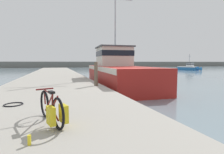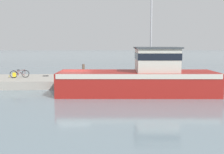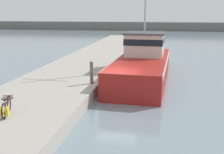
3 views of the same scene
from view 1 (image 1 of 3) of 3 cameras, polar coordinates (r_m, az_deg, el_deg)
ground_plane at (r=11.15m, az=4.82°, el=-6.61°), size 320.00×320.00×0.00m
dock_pier at (r=10.26m, az=-18.93°, el=-5.77°), size 6.18×80.00×0.74m
far_shoreline at (r=85.82m, az=5.74°, el=4.16°), size 180.00×5.00×2.47m
fishing_boat_main at (r=16.68m, az=1.43°, el=1.94°), size 4.54×14.72×9.69m
boat_blue_far at (r=52.92m, az=23.78°, el=2.89°), size 2.42×7.32×4.43m
bicycle_touring at (r=4.41m, az=-18.81°, el=-10.00°), size 0.75×1.74×0.79m
mooring_post at (r=11.01m, az=-5.25°, el=1.01°), size 0.23×0.23×1.48m
hose_coil at (r=6.99m, az=-29.48°, el=-7.79°), size 0.62×0.62×0.04m
water_bottle_by_bike at (r=3.61m, az=-25.40°, el=-18.12°), size 0.06×0.06×0.18m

